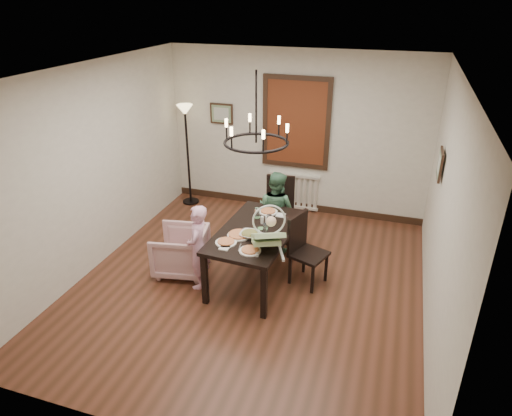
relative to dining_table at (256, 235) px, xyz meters
The scene contains 17 objects.
room_shell 0.77m from the dining_table, 101.10° to the left, with size 4.51×5.00×2.81m.
dining_table is the anchor object (origin of this frame).
chair_far 1.19m from the dining_table, 90.97° to the left, with size 0.45×0.45×1.01m, color black, non-canonical shape.
chair_right 0.73m from the dining_table, 10.52° to the left, with size 0.43×0.43×0.98m, color black, non-canonical shape.
armchair 1.13m from the dining_table, behind, with size 0.69×0.71×0.65m, color #CE9D9F.
elderly_woman 0.80m from the dining_table, 150.56° to the right, with size 0.35×0.23×0.97m, color #DF9DBC.
seated_man 0.94m from the dining_table, 89.21° to the left, with size 0.50×0.39×1.02m, color #447253.
baby_bouncer 0.56m from the dining_table, 55.82° to the right, with size 0.43×0.59×0.39m, color #A8C98B, non-canonical shape.
salad_bowl 0.24m from the dining_table, 95.51° to the right, with size 0.30×0.30×0.07m, color white.
pizza_platter 0.30m from the dining_table, 123.52° to the right, with size 0.30×0.30×0.04m, color tan.
drinking_glass 0.22m from the dining_table, 23.04° to the right, with size 0.07×0.07×0.14m, color silver.
window_blinds 2.50m from the dining_table, 91.13° to the left, with size 1.00×0.03×1.40m, color #5C2712.
radiator 2.37m from the dining_table, 91.12° to the left, with size 0.92×0.12×0.62m, color silver, non-canonical shape.
picture_back 2.89m from the dining_table, 120.86° to the left, with size 0.42×0.03×0.36m, color black.
picture_right 2.50m from the dining_table, 19.49° to the left, with size 0.42×0.03×0.36m, color black.
floor_lamp 2.81m from the dining_table, 133.99° to the left, with size 0.30×0.30×1.80m, color black, non-canonical shape.
chandelier 1.28m from the dining_table, 90.00° to the left, with size 0.80×0.80×0.04m, color black.
Camera 1 is at (1.67, -4.90, 3.60)m, focal length 32.00 mm.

